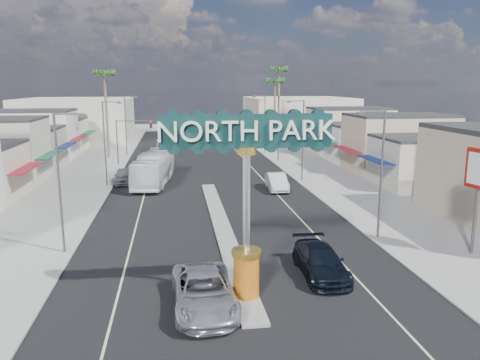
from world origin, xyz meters
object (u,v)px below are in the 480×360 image
object	(u,v)px
streetlight_r_near	(379,168)
suv_right	(320,261)
streetlight_r_mid	(301,136)
streetlight_l_mid	(106,139)
car_parked_right	(277,182)
bank_pylon_sign	(479,175)
palm_right_far	(279,74)
traffic_signal_left	(131,133)
city_bus	(154,168)
streetlight_l_near	(61,176)
suv_left	(204,291)
streetlight_l_far	(127,122)
palm_right_mid	(275,85)
traffic_signal_right	(266,131)
streetlight_r_far	(264,121)
palm_left_far	(105,78)
car_parked_left	(124,176)
gateway_sign	(247,185)

from	to	relation	value
streetlight_r_near	suv_right	size ratio (longest dim) A/B	1.58
streetlight_r_near	streetlight_r_mid	bearing A→B (deg)	90.00
streetlight_l_mid	car_parked_right	size ratio (longest dim) A/B	1.72
streetlight_l_mid	bank_pylon_sign	size ratio (longest dim) A/B	1.35
palm_right_far	traffic_signal_left	bearing A→B (deg)	-143.33
streetlight_l_mid	city_bus	size ratio (longest dim) A/B	0.73
car_parked_right	streetlight_l_near	bearing A→B (deg)	-133.99
city_bus	suv_left	bearing A→B (deg)	-76.12
suv_left	car_parked_right	xyz separation A→B (m)	(9.05, 24.94, -0.02)
streetlight_l_far	palm_right_mid	distance (m)	24.41
traffic_signal_right	streetlight_r_far	size ratio (longest dim) A/B	0.67
streetlight_l_mid	palm_right_far	distance (m)	41.53
palm_left_far	bank_pylon_sign	size ratio (longest dim) A/B	1.96
traffic_signal_left	palm_left_far	size ratio (longest dim) A/B	0.46
streetlight_r_near	suv_right	distance (m)	9.14
palm_right_far	car_parked_left	world-z (taller)	palm_right_far
palm_right_far	suv_left	size ratio (longest dim) A/B	2.22
gateway_sign	suv_left	size ratio (longest dim) A/B	1.44
car_parked_left	car_parked_right	world-z (taller)	car_parked_right
streetlight_r_far	palm_right_mid	bearing A→B (deg)	57.31
traffic_signal_left	suv_right	world-z (taller)	traffic_signal_left
streetlight_r_near	palm_right_mid	distance (m)	46.40
streetlight_r_far	palm_right_far	world-z (taller)	palm_right_far
gateway_sign	streetlight_l_near	size ratio (longest dim) A/B	1.02
traffic_signal_right	suv_left	bearing A→B (deg)	-104.89
streetlight_l_near	streetlight_l_mid	xyz separation A→B (m)	(0.00, 20.00, 0.00)
traffic_signal_left	streetlight_r_mid	distance (m)	24.11
streetlight_r_far	car_parked_right	xyz separation A→B (m)	(-3.56, -25.82, -4.21)
streetlight_l_near	car_parked_right	size ratio (longest dim) A/B	1.72
streetlight_r_near	palm_left_far	xyz separation A→B (m)	(-23.43, 40.00, 6.43)
palm_right_mid	traffic_signal_right	bearing A→B (deg)	-107.63
streetlight_r_mid	car_parked_right	distance (m)	6.71
suv_right	city_bus	size ratio (longest dim) A/B	0.46
palm_left_far	bank_pylon_sign	xyz separation A→B (m)	(28.20, -43.81, -6.32)
gateway_sign	palm_right_mid	bearing A→B (deg)	76.47
streetlight_l_near	palm_left_far	size ratio (longest dim) A/B	0.69
bank_pylon_sign	traffic_signal_right	bearing A→B (deg)	89.04
traffic_signal_left	suv_right	bearing A→B (deg)	-70.79
streetlight_l_mid	palm_left_far	size ratio (longest dim) A/B	0.69
traffic_signal_right	streetlight_r_far	distance (m)	8.14
suv_right	car_parked_right	xyz separation A→B (m)	(2.24, 21.83, 0.03)
streetlight_r_far	traffic_signal_right	bearing A→B (deg)	-98.86
traffic_signal_left	streetlight_l_far	distance (m)	8.14
streetlight_r_mid	bank_pylon_sign	bearing A→B (deg)	-78.68
gateway_sign	streetlight_l_far	bearing A→B (deg)	101.78
streetlight_l_near	streetlight_r_far	xyz separation A→B (m)	(20.87, 42.00, 0.00)
streetlight_r_mid	streetlight_r_near	bearing A→B (deg)	-90.00
streetlight_r_near	streetlight_l_near	bearing A→B (deg)	180.00
streetlight_l_mid	streetlight_r_far	world-z (taller)	same
streetlight_l_far	palm_left_far	size ratio (longest dim) A/B	0.69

